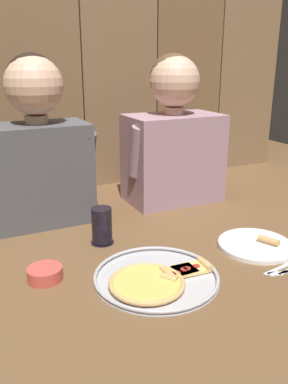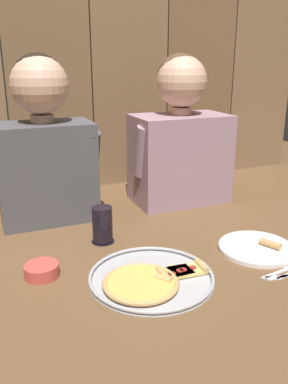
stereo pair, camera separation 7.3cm
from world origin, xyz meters
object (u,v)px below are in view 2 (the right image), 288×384
Objects in this scene: dinner_plate at (257,248)px; diner_right at (180,136)px; pizza_tray at (150,278)px; drinking_glass at (102,225)px; diner_left at (44,143)px; dipping_bowl at (42,270)px.

dinner_plate is 0.40× the size of diner_right.
dinner_plate reaches higher than pizza_tray.
pizza_tray is 2.85× the size of drinking_glass.
pizza_tray is 0.58× the size of diner_left.
pizza_tray is at bearing -123.40° from diner_right.
dinner_plate is at bearing 6.42° from pizza_tray.
dipping_bowl is 0.16× the size of diner_left.
diner_right is (0.55, 0.00, -0.01)m from diner_left.
drinking_glass is 1.26× the size of dipping_bowl.
drinking_glass is 0.55m from diner_right.
dipping_bowl is at bearing 152.46° from pizza_tray.
dipping_bowl reaches higher than dinner_plate.
diner_right is at bearing 0.00° from diner_left.
dinner_plate is 1.97× the size of drinking_glass.
pizza_tray is at bearing -27.54° from dipping_bowl.
pizza_tray is 0.66m from diner_left.
drinking_glass reaches higher than dipping_bowl.
diner_left is (-0.56, 0.52, 0.28)m from dinner_plate.
pizza_tray is 1.45× the size of dinner_plate.
pizza_tray is 0.30m from drinking_glass.
diner_left reaches higher than dipping_bowl.
pizza_tray is 3.60× the size of dipping_bowl.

